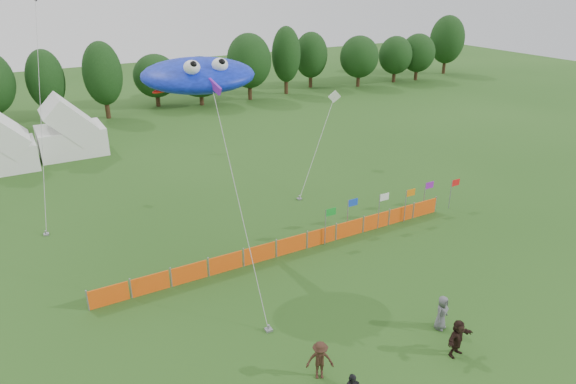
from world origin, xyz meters
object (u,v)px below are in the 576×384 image
barrier_fence (291,245)px  spectator_c (320,360)px  tent_right (70,132)px  tent_left (9,147)px  stingray_kite (196,74)px  spectator_f (457,338)px  spectator_e (442,313)px

barrier_fence → spectator_c: (-3.88, -8.98, 0.34)m
tent_right → spectator_c: size_ratio=3.28×
tent_left → stingray_kite: size_ratio=0.27×
spectator_c → barrier_fence: bearing=94.1°
spectator_c → spectator_f: (5.61, -1.67, 0.00)m
tent_left → tent_right: 5.08m
tent_right → spectator_e: bearing=-72.7°
barrier_fence → stingray_kite: size_ratio=1.47×
tent_left → spectator_f: bearing=-66.6°
spectator_e → barrier_fence: bearing=85.8°
spectator_e → stingray_kite: bearing=100.5°
barrier_fence → spectator_e: (2.44, -9.07, 0.32)m
tent_right → spectator_f: bearing=-74.5°
spectator_c → tent_left: bearing=133.1°
spectator_c → stingray_kite: size_ratio=0.11×
tent_left → spectator_e: size_ratio=2.41×
tent_left → barrier_fence: tent_left is taller
tent_right → spectator_e: size_ratio=3.34×
tent_left → barrier_fence: bearing=-60.8°
barrier_fence → spectator_c: size_ratio=13.11×
spectator_c → stingray_kite: 14.58m
tent_left → barrier_fence: 26.38m
tent_left → tent_right: (4.86, 1.46, 0.19)m
tent_right → stingray_kite: stingray_kite is taller
spectator_c → spectator_e: bearing=26.7°
spectator_e → tent_left: bearing=96.3°
spectator_c → spectator_f: size_ratio=1.00×
barrier_fence → spectator_e: size_ratio=13.36×
spectator_f → barrier_fence: bearing=90.3°
tent_left → spectator_f: size_ratio=2.36×
tent_right → spectator_c: bearing=-83.0°
barrier_fence → spectator_c: spectator_c is taller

